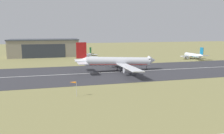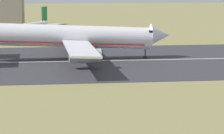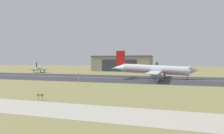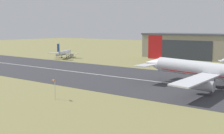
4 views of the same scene
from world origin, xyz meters
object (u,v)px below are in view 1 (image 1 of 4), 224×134
airplane_landing (118,62)px  windsock_pole (73,83)px  airplane_parked_west (87,56)px  airplane_parked_east (193,55)px

airplane_landing → windsock_pole: airplane_landing is taller
airplane_parked_west → airplane_parked_east: size_ratio=0.76×
airplane_parked_west → windsock_pole: size_ratio=3.31×
airplane_parked_east → windsock_pole: 125.49m
airplane_landing → windsock_pole: 49.80m
windsock_pole → airplane_landing: bearing=56.3°
airplane_landing → airplane_parked_west: airplane_landing is taller
airplane_parked_west → windsock_pole: 98.29m
windsock_pole → airplane_parked_west: bearing=79.1°
airplane_parked_east → windsock_pole: bearing=-142.4°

